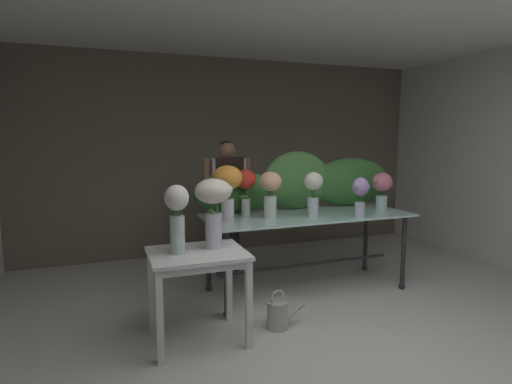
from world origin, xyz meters
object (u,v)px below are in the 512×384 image
(vase_rosy_carnations, at_px, (382,187))
(watering_can, at_px, (278,314))
(side_table_white, at_px, (197,264))
(vase_scarlet_lilies, at_px, (246,186))
(display_table_glass, at_px, (307,225))
(vase_white_roses_tall, at_px, (177,215))
(vase_sunset_hydrangea, at_px, (228,184))
(vase_peach_ranunculus, at_px, (270,191))
(vase_lilac_freesia, at_px, (360,193))
(vase_cream_lisianthus_tall, at_px, (213,203))
(florist, at_px, (227,194))
(vase_ivory_tulips, at_px, (313,190))

(vase_rosy_carnations, distance_m, watering_can, 1.94)
(side_table_white, distance_m, vase_scarlet_lilies, 1.16)
(display_table_glass, relative_size, vase_white_roses_tall, 4.04)
(vase_sunset_hydrangea, bearing_deg, vase_white_roses_tall, -134.80)
(vase_peach_ranunculus, relative_size, vase_sunset_hydrangea, 0.87)
(vase_lilac_freesia, bearing_deg, vase_cream_lisianthus_tall, -170.44)
(vase_scarlet_lilies, bearing_deg, vase_peach_ranunculus, -43.13)
(vase_cream_lisianthus_tall, bearing_deg, vase_white_roses_tall, -168.64)
(vase_peach_ranunculus, xyz_separation_m, vase_white_roses_tall, (-1.03, -0.61, -0.07))
(side_table_white, height_order, vase_peach_ranunculus, vase_peach_ranunculus)
(vase_lilac_freesia, bearing_deg, vase_rosy_carnations, 31.92)
(side_table_white, relative_size, vase_cream_lisianthus_tall, 1.33)
(florist, xyz_separation_m, vase_white_roses_tall, (-0.83, -1.45, 0.06))
(vase_sunset_hydrangea, distance_m, vase_ivory_tulips, 0.88)
(florist, distance_m, vase_cream_lisianthus_tall, 1.49)
(vase_cream_lisianthus_tall, bearing_deg, florist, 69.31)
(florist, bearing_deg, vase_rosy_carnations, -27.61)
(display_table_glass, distance_m, vase_peach_ranunculus, 0.60)
(vase_peach_ranunculus, height_order, vase_ivory_tulips, vase_peach_ranunculus)
(vase_lilac_freesia, bearing_deg, vase_peach_ranunculus, 161.37)
(florist, xyz_separation_m, vase_lilac_freesia, (1.05, -1.12, 0.10))
(vase_ivory_tulips, distance_m, vase_white_roses_tall, 1.55)
(florist, bearing_deg, side_table_white, -115.05)
(vase_lilac_freesia, bearing_deg, display_table_glass, 139.42)
(display_table_glass, relative_size, florist, 1.37)
(display_table_glass, xyz_separation_m, watering_can, (-0.64, -0.72, -0.58))
(vase_ivory_tulips, relative_size, vase_white_roses_tall, 0.85)
(display_table_glass, height_order, vase_white_roses_tall, vase_white_roses_tall)
(vase_ivory_tulips, bearing_deg, vase_lilac_freesia, -25.53)
(florist, xyz_separation_m, vase_rosy_carnations, (1.55, -0.81, 0.11))
(vase_rosy_carnations, relative_size, vase_scarlet_lilies, 0.86)
(vase_peach_ranunculus, relative_size, vase_lilac_freesia, 1.15)
(florist, height_order, vase_peach_ranunculus, florist)
(vase_lilac_freesia, xyz_separation_m, vase_cream_lisianthus_tall, (-1.57, -0.26, 0.03))
(display_table_glass, relative_size, vase_sunset_hydrangea, 4.03)
(vase_scarlet_lilies, bearing_deg, florist, 90.12)
(vase_peach_ranunculus, relative_size, vase_cream_lisianthus_tall, 0.82)
(vase_peach_ranunculus, relative_size, watering_can, 1.32)
(vase_peach_ranunculus, bearing_deg, florist, 103.35)
(florist, relative_size, watering_can, 4.50)
(vase_rosy_carnations, height_order, vase_lilac_freesia, vase_rosy_carnations)
(vase_lilac_freesia, relative_size, vase_ivory_tulips, 0.89)
(vase_peach_ranunculus, relative_size, vase_rosy_carnations, 1.13)
(vase_lilac_freesia, relative_size, vase_cream_lisianthus_tall, 0.71)
(vase_peach_ranunculus, distance_m, vase_scarlet_lilies, 0.27)
(vase_rosy_carnations, height_order, vase_white_roses_tall, vase_white_roses_tall)
(vase_rosy_carnations, bearing_deg, florist, 152.39)
(vase_peach_ranunculus, bearing_deg, vase_sunset_hydrangea, -176.17)
(display_table_glass, distance_m, side_table_white, 1.48)
(side_table_white, height_order, vase_sunset_hydrangea, vase_sunset_hydrangea)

